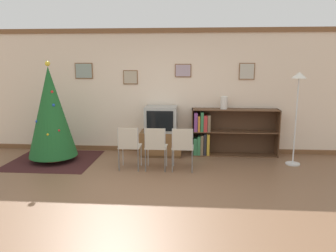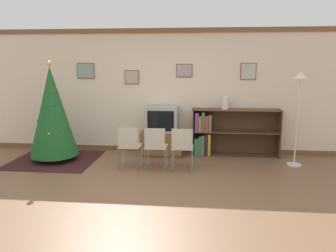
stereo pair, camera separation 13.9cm
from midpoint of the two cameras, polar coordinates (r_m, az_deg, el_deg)
ground_plane at (r=5.04m, az=-3.79°, el=-12.18°), size 24.00×24.00×0.00m
wall_back at (r=7.27m, az=-0.50°, el=6.04°), size 8.29×0.11×2.70m
area_rug at (r=7.18m, az=-18.47°, el=-5.56°), size 1.70×1.60×0.01m
christmas_tree at (r=6.97m, az=-18.96°, el=2.33°), size 0.96×0.96×2.00m
tv_console at (r=7.11m, az=-0.46°, el=-2.97°), size 0.88×0.55×0.52m
television at (r=7.00m, az=-0.47°, el=1.24°), size 0.67×0.53×0.54m
folding_chair_left at (r=6.12m, az=-6.15°, el=-3.32°), size 0.40×0.40×0.82m
folding_chair_center at (r=6.04m, az=-1.54°, el=-3.45°), size 0.40×0.40×0.82m
folding_chair_right at (r=6.00m, az=3.16°, el=-3.56°), size 0.40×0.40×0.82m
bookshelf at (r=7.14m, az=9.64°, el=-1.19°), size 1.84×0.36×1.01m
vase at (r=7.05m, az=10.48°, el=4.02°), size 0.15×0.15×0.27m
standing_lamp at (r=6.68m, az=22.44°, el=5.09°), size 0.28×0.28×1.81m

